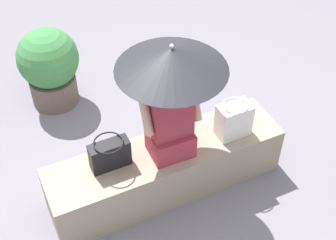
{
  "coord_description": "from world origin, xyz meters",
  "views": [
    {
      "loc": [
        1.13,
        2.44,
        3.39
      ],
      "look_at": [
        -0.02,
        0.01,
        0.83
      ],
      "focal_mm": 51.61,
      "sensor_mm": 36.0,
      "label": 1
    }
  ],
  "objects_px": {
    "person_seated": "(171,117)",
    "tote_bag_canvas": "(234,120)",
    "handbag_black": "(110,154)",
    "parasol": "(172,59)",
    "planter_near": "(49,65)"
  },
  "relations": [
    {
      "from": "planter_near",
      "to": "person_seated",
      "type": "bearing_deg",
      "value": 110.26
    },
    {
      "from": "tote_bag_canvas",
      "to": "planter_near",
      "type": "height_order",
      "value": "planter_near"
    },
    {
      "from": "person_seated",
      "to": "handbag_black",
      "type": "xyz_separation_m",
      "value": [
        0.49,
        -0.07,
        -0.26
      ]
    },
    {
      "from": "parasol",
      "to": "tote_bag_canvas",
      "type": "relative_size",
      "value": 3.2
    },
    {
      "from": "parasol",
      "to": "tote_bag_canvas",
      "type": "distance_m",
      "value": 0.94
    },
    {
      "from": "person_seated",
      "to": "parasol",
      "type": "distance_m",
      "value": 0.53
    },
    {
      "from": "person_seated",
      "to": "tote_bag_canvas",
      "type": "bearing_deg",
      "value": 176.5
    },
    {
      "from": "person_seated",
      "to": "handbag_black",
      "type": "distance_m",
      "value": 0.56
    },
    {
      "from": "person_seated",
      "to": "handbag_black",
      "type": "bearing_deg",
      "value": -7.85
    },
    {
      "from": "person_seated",
      "to": "tote_bag_canvas",
      "type": "height_order",
      "value": "person_seated"
    },
    {
      "from": "handbag_black",
      "to": "planter_near",
      "type": "bearing_deg",
      "value": -86.46
    },
    {
      "from": "person_seated",
      "to": "tote_bag_canvas",
      "type": "relative_size",
      "value": 2.77
    },
    {
      "from": "handbag_black",
      "to": "parasol",
      "type": "bearing_deg",
      "value": 174.61
    },
    {
      "from": "planter_near",
      "to": "parasol",
      "type": "bearing_deg",
      "value": 110.98
    },
    {
      "from": "handbag_black",
      "to": "tote_bag_canvas",
      "type": "xyz_separation_m",
      "value": [
        -1.06,
        0.1,
        0.03
      ]
    }
  ]
}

